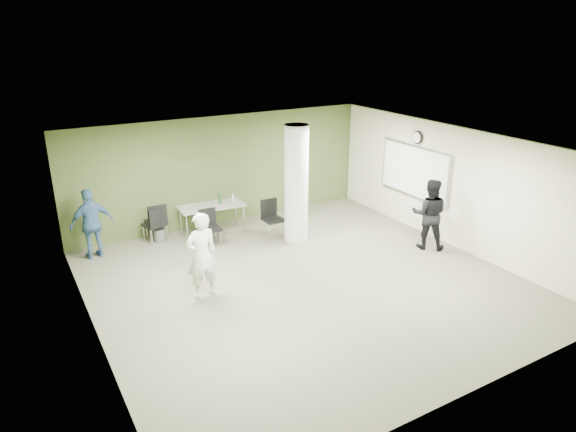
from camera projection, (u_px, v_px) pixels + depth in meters
floor at (304, 282)px, 10.38m from camera, size 8.00×8.00×0.00m
ceiling at (306, 146)px, 9.41m from camera, size 8.00×8.00×0.00m
wall_back at (223, 170)px, 13.14m from camera, size 8.00×2.80×0.02m
wall_left at (88, 263)px, 8.01m from camera, size 0.02×8.00×2.80m
wall_right_cream at (453, 187)px, 11.77m from camera, size 0.02×8.00×2.80m
column at (296, 184)px, 11.99m from camera, size 0.56×0.56×2.80m
whiteboard at (414, 171)px, 12.68m from camera, size 0.05×2.30×1.30m
wall_clock at (417, 137)px, 12.38m from camera, size 0.06×0.32×0.32m
folding_table at (212, 207)px, 12.56m from camera, size 1.64×0.80×1.01m
wastebasket at (159, 235)px, 12.32m from camera, size 0.27×0.27×0.32m
chair_back_left at (155, 222)px, 12.11m from camera, size 0.54×0.54×0.89m
chair_back_right at (157, 220)px, 12.17m from camera, size 0.49×0.49×0.95m
chair_table_left at (209, 225)px, 12.02m from camera, size 0.45×0.45×0.87m
chair_table_right at (271, 215)px, 12.51m from camera, size 0.47×0.47×0.93m
woman_white at (202, 256)px, 9.57m from camera, size 0.64×0.44×1.70m
man_black at (429, 214)px, 11.74m from camera, size 1.02×1.01×1.66m
man_blue at (92, 224)px, 11.26m from camera, size 0.97×0.49×1.60m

